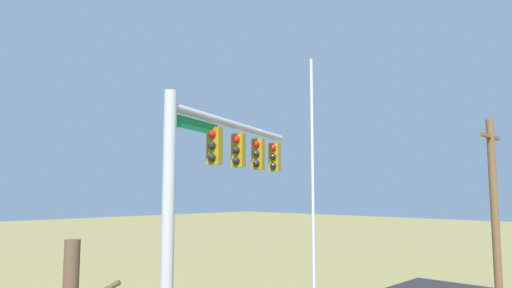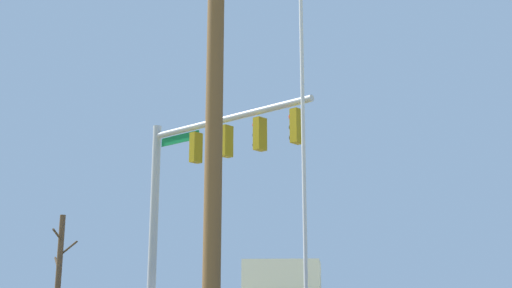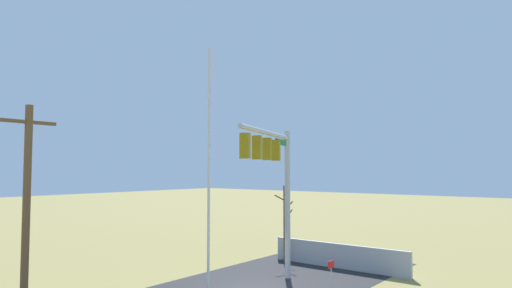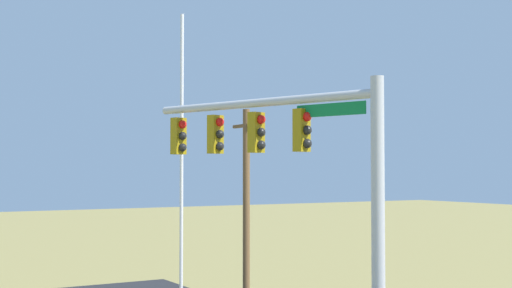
# 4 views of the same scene
# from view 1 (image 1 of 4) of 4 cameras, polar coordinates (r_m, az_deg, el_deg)

# --- Properties ---
(signal_mast) EXTENTS (6.35, 2.33, 7.28)m
(signal_mast) POSITION_cam_1_polar(r_m,az_deg,el_deg) (11.75, -5.03, -5.09)
(signal_mast) COLOR #B2B5BA
(signal_mast) RESTS_ON ground_plane
(flagpole) EXTENTS (0.10, 0.10, 9.77)m
(flagpole) POSITION_cam_1_polar(r_m,az_deg,el_deg) (15.86, 7.17, -6.62)
(flagpole) COLOR silver
(flagpole) RESTS_ON ground_plane
(utility_pole) EXTENTS (1.90, 0.26, 7.58)m
(utility_pole) POSITION_cam_1_polar(r_m,az_deg,el_deg) (17.76, 27.87, -8.92)
(utility_pole) COLOR brown
(utility_pole) RESTS_ON ground_plane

